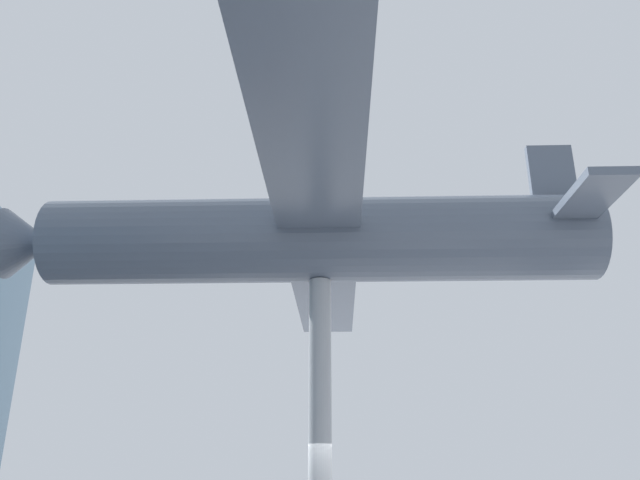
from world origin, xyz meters
The scene contains 2 objects.
support_pylon_central centered at (0.00, 0.00, 3.06)m, with size 0.50×0.50×6.11m.
suspended_airplane centered at (0.05, 0.24, 7.14)m, with size 19.81×14.55×3.43m.
Camera 1 is at (-13.74, 2.15, 1.92)m, focal length 35.00 mm.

